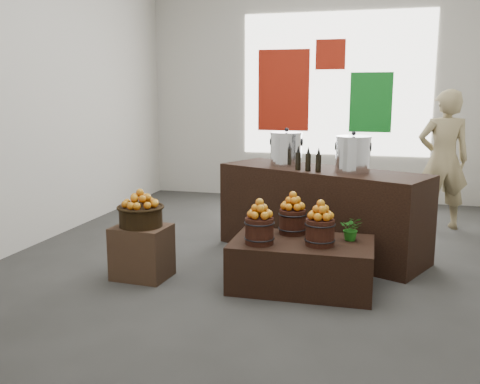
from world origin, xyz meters
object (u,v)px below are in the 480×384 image
(display_table, at_px, (302,264))
(stock_pot_left, at_px, (286,150))
(wicker_basket, at_px, (141,217))
(counter, at_px, (321,211))
(shopper, at_px, (443,160))
(stock_pot_center, at_px, (353,155))
(crate, at_px, (142,252))

(display_table, height_order, stock_pot_left, stock_pot_left)
(wicker_basket, height_order, stock_pot_left, stock_pot_left)
(counter, relative_size, shopper, 1.28)
(shopper, bearing_deg, stock_pot_center, 47.20)
(crate, height_order, stock_pot_left, stock_pot_left)
(stock_pot_left, bearing_deg, counter, -24.26)
(display_table, distance_m, shopper, 3.26)
(display_table, relative_size, stock_pot_center, 3.56)
(wicker_basket, bearing_deg, crate, 0.00)
(counter, bearing_deg, wicker_basket, -116.54)
(crate, relative_size, counter, 0.22)
(stock_pot_left, xyz_separation_m, stock_pot_center, (0.81, -0.37, 0.00))
(crate, height_order, shopper, shopper)
(stock_pot_center, bearing_deg, crate, -149.39)
(display_table, xyz_separation_m, shopper, (1.51, 2.80, 0.72))
(display_table, bearing_deg, stock_pot_left, 105.66)
(stock_pot_left, bearing_deg, crate, -127.57)
(crate, distance_m, display_table, 1.62)
(wicker_basket, distance_m, stock_pot_left, 2.03)
(crate, height_order, display_table, crate)
(shopper, bearing_deg, crate, 32.95)
(crate, xyz_separation_m, wicker_basket, (0.00, 0.00, 0.37))
(wicker_basket, relative_size, stock_pot_center, 1.14)
(wicker_basket, bearing_deg, counter, 39.21)
(crate, xyz_separation_m, counter, (1.65, 1.35, 0.23))
(wicker_basket, xyz_separation_m, counter, (1.65, 1.35, -0.14))
(display_table, height_order, stock_pot_center, stock_pot_center)
(counter, relative_size, stock_pot_center, 6.47)
(stock_pot_center, bearing_deg, shopper, 57.62)
(display_table, bearing_deg, counter, 87.34)
(wicker_basket, bearing_deg, display_table, 5.11)
(stock_pot_center, bearing_deg, stock_pot_left, 155.74)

